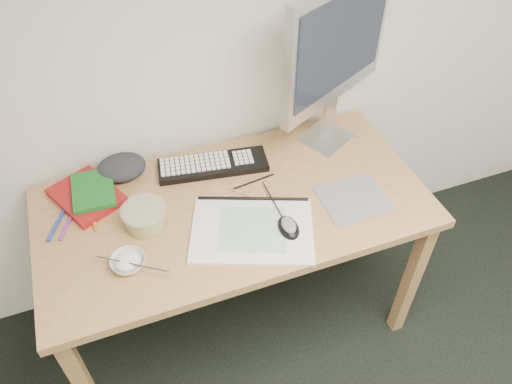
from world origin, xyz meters
The scene contains 18 objects.
desk centered at (-0.12, 1.43, 0.67)m, with size 1.40×0.70×0.75m.
mousepad centered at (0.30, 1.30, 0.75)m, with size 0.24×0.22×0.00m, color slate.
sketchpad centered at (-0.10, 1.28, 0.76)m, with size 0.41×0.29×0.01m, color white.
keyboard centered at (-0.13, 1.64, 0.76)m, with size 0.42×0.13×0.02m, color black.
monitor centered at (0.36, 1.65, 1.16)m, with size 0.52×0.29×0.66m.
mouse centered at (0.01, 1.24, 0.78)m, with size 0.07×0.11×0.04m, color black.
rice_bowl centered at (-0.52, 1.29, 0.77)m, with size 0.11×0.11×0.04m, color silver.
chopsticks centered at (-0.51, 1.26, 0.79)m, with size 0.02×0.02×0.24m, color #B4B4B6.
fruit_tub centered at (-0.43, 1.44, 0.79)m, with size 0.16×0.16×0.08m, color gold.
book_red centered at (-0.61, 1.64, 0.76)m, with size 0.19×0.25×0.03m, color maroon.
book_green centered at (-0.58, 1.64, 0.78)m, with size 0.15×0.20×0.02m, color #19651F.
cloth_lump centered at (-0.47, 1.73, 0.78)m, with size 0.15×0.13×0.06m, color #282C30.
pencil_pink centered at (-0.13, 1.47, 0.75)m, with size 0.01×0.01×0.16m, color pink.
pencil_tan centered at (-0.05, 1.44, 0.75)m, with size 0.01×0.01×0.18m, color tan.
pencil_black centered at (-0.02, 1.51, 0.75)m, with size 0.01×0.01×0.18m, color black.
marker_blue centered at (-0.73, 1.54, 0.76)m, with size 0.01×0.01×0.14m, color #1E36A2.
marker_orange centered at (-0.61, 1.53, 0.76)m, with size 0.01×0.01×0.13m, color #C48117.
marker_purple centered at (-0.70, 1.52, 0.76)m, with size 0.01×0.01×0.12m, color purple.
Camera 1 is at (-0.48, 0.24, 2.05)m, focal length 35.00 mm.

